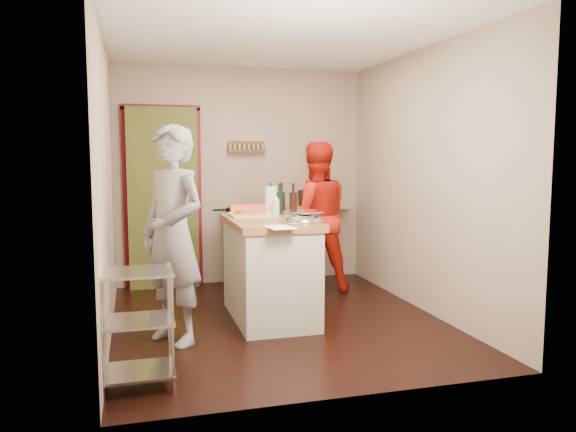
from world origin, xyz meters
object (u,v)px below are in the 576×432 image
object	(u,v)px
wire_shelving	(137,322)
island	(270,266)
stove	(252,249)
person_red	(315,217)
person_stripe	(173,235)

from	to	relation	value
wire_shelving	island	bearing A→B (deg)	46.62
stove	wire_shelving	xyz separation A→B (m)	(-1.33, -2.62, -0.01)
island	wire_shelving	bearing A→B (deg)	-133.38
person_red	island	bearing A→B (deg)	56.77
stove	person_red	bearing A→B (deg)	-30.51
person_stripe	person_red	distance (m)	2.18
island	person_stripe	xyz separation A→B (m)	(-0.93, -0.45, 0.40)
stove	person_red	size ratio (longest dim) A/B	0.59
wire_shelving	island	size ratio (longest dim) A/B	0.56
person_stripe	wire_shelving	bearing A→B (deg)	-56.14
island	person_stripe	distance (m)	1.10
stove	person_red	world-z (taller)	person_red
island	person_red	world-z (taller)	person_red
stove	island	world-z (taller)	island
wire_shelving	person_stripe	bearing A→B (deg)	70.49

